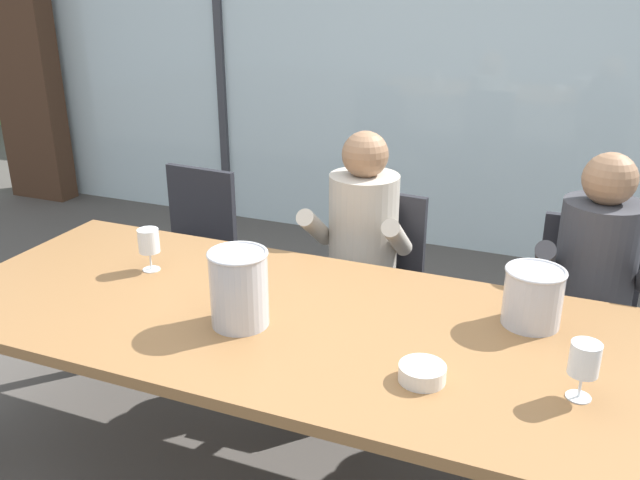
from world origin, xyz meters
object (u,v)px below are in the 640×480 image
at_px(person_charcoal_jacket, 593,282).
at_px(ice_bucket_secondary, 533,296).
at_px(chair_near_curtain, 192,239).
at_px(chair_left_of_center, 374,271).
at_px(person_beige_jumper, 358,246).
at_px(ice_bucket_primary, 239,287).
at_px(dining_table, 282,329).
at_px(chair_center, 585,306).
at_px(tasting_bowl, 422,373).
at_px(wine_glass_by_left_taster, 149,243).
at_px(wine_glass_near_bucket, 584,361).

height_order(person_charcoal_jacket, ice_bucket_secondary, person_charcoal_jacket).
bearing_deg(chair_near_curtain, ice_bucket_secondary, -17.09).
relative_size(chair_near_curtain, chair_left_of_center, 1.00).
bearing_deg(person_beige_jumper, ice_bucket_primary, -99.04).
distance_m(dining_table, chair_center, 1.36).
height_order(dining_table, person_beige_jumper, person_beige_jumper).
bearing_deg(ice_bucket_primary, dining_table, 48.36).
distance_m(chair_near_curtain, person_beige_jumper, 1.02).
height_order(chair_center, ice_bucket_primary, ice_bucket_primary).
xyz_separation_m(chair_left_of_center, ice_bucket_primary, (-0.14, -1.04, 0.35)).
relative_size(chair_center, tasting_bowl, 6.31).
xyz_separation_m(person_beige_jumper, wine_glass_by_left_taster, (-0.65, -0.66, 0.16)).
height_order(chair_center, wine_glass_near_bucket, wine_glass_near_bucket).
distance_m(chair_center, tasting_bowl, 1.24).
height_order(chair_near_curtain, wine_glass_by_left_taster, wine_glass_by_left_taster).
xyz_separation_m(chair_near_curtain, ice_bucket_secondary, (1.80, -0.70, 0.32)).
bearing_deg(chair_center, wine_glass_near_bucket, -92.22).
xyz_separation_m(dining_table, tasting_bowl, (0.55, -0.22, 0.09)).
distance_m(chair_near_curtain, tasting_bowl, 1.96).
relative_size(dining_table, person_charcoal_jacket, 2.11).
height_order(chair_left_of_center, ice_bucket_secondary, ice_bucket_secondary).
bearing_deg(person_beige_jumper, chair_left_of_center, 70.31).
height_order(chair_near_curtain, tasting_bowl, chair_near_curtain).
bearing_deg(wine_glass_near_bucket, dining_table, 172.25).
relative_size(dining_table, chair_center, 2.87).
bearing_deg(chair_near_curtain, person_beige_jumper, -4.78).
relative_size(chair_left_of_center, tasting_bowl, 6.31).
xyz_separation_m(ice_bucket_primary, tasting_bowl, (0.66, -0.10, -0.11)).
distance_m(person_charcoal_jacket, ice_bucket_secondary, 0.60).
bearing_deg(person_beige_jumper, ice_bucket_secondary, -36.56).
height_order(ice_bucket_secondary, tasting_bowl, ice_bucket_secondary).
bearing_deg(ice_bucket_primary, wine_glass_near_bucket, -1.04).
height_order(chair_left_of_center, person_charcoal_jacket, person_charcoal_jacket).
relative_size(dining_table, person_beige_jumper, 2.11).
bearing_deg(wine_glass_near_bucket, chair_center, 89.42).
height_order(person_beige_jumper, ice_bucket_secondary, person_beige_jumper).
distance_m(dining_table, wine_glass_near_bucket, 1.01).
height_order(chair_near_curtain, wine_glass_near_bucket, wine_glass_near_bucket).
bearing_deg(chair_left_of_center, ice_bucket_primary, -92.96).
height_order(chair_left_of_center, tasting_bowl, chair_left_of_center).
height_order(dining_table, person_charcoal_jacket, person_charcoal_jacket).
bearing_deg(person_beige_jumper, chair_center, 4.47).
bearing_deg(dining_table, person_beige_jumper, 89.80).
xyz_separation_m(chair_near_curtain, person_beige_jumper, (1.00, -0.16, 0.17)).
height_order(dining_table, ice_bucket_secondary, ice_bucket_secondary).
height_order(person_beige_jumper, person_charcoal_jacket, same).
bearing_deg(chair_center, ice_bucket_primary, -138.18).
bearing_deg(wine_glass_by_left_taster, chair_near_curtain, 113.05).
relative_size(ice_bucket_secondary, tasting_bowl, 1.45).
bearing_deg(tasting_bowl, ice_bucket_secondary, 61.72).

